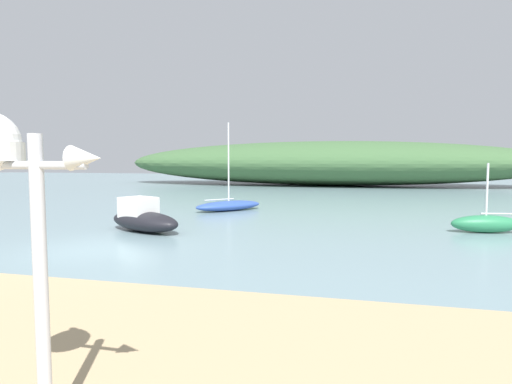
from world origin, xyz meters
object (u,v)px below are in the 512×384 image
at_px(sailboat_centre_water, 229,205).
at_px(motorboat_inner_mooring, 143,218).
at_px(mast_structure, 1,167).
at_px(sailboat_by_sandbar, 486,224).

bearing_deg(sailboat_centre_water, motorboat_inner_mooring, -100.43).
relative_size(mast_structure, sailboat_centre_water, 0.64).
relative_size(sailboat_by_sandbar, sailboat_centre_water, 0.56).
height_order(mast_structure, sailboat_by_sandbar, mast_structure).
bearing_deg(motorboat_inner_mooring, sailboat_centre_water, 79.57).
height_order(mast_structure, motorboat_inner_mooring, mast_structure).
height_order(mast_structure, sailboat_centre_water, sailboat_centre_water).
relative_size(sailboat_centre_water, motorboat_inner_mooring, 1.23).
distance_m(mast_structure, sailboat_centre_water, 18.60).
xyz_separation_m(mast_structure, sailboat_by_sandbar, (7.56, 13.96, -2.30)).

